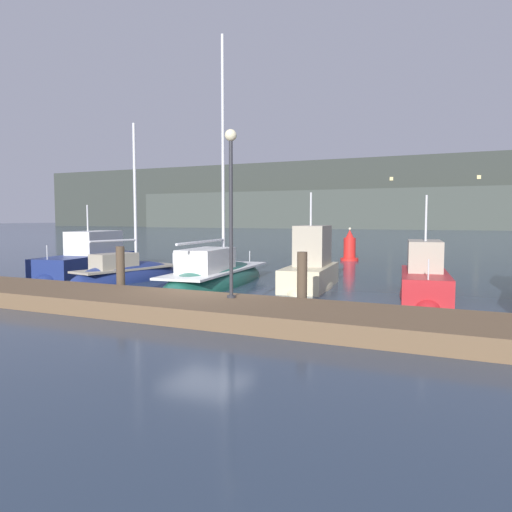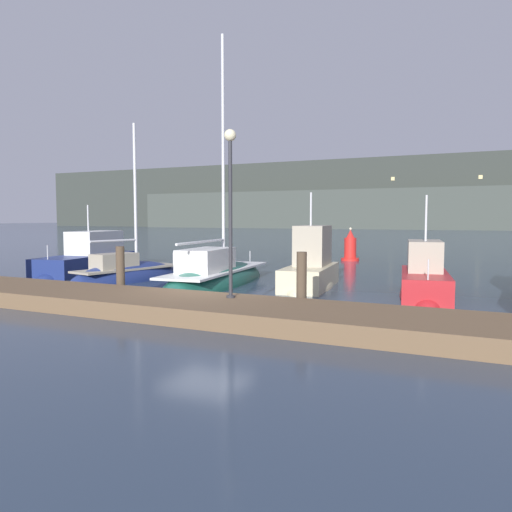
{
  "view_description": "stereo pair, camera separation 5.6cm",
  "coord_description": "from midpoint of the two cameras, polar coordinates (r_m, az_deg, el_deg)",
  "views": [
    {
      "loc": [
        7.75,
        -12.96,
        2.61
      ],
      "look_at": [
        0.0,
        3.61,
        1.2
      ],
      "focal_mm": 35.0,
      "sensor_mm": 36.0,
      "label": 1
    },
    {
      "loc": [
        7.8,
        -12.94,
        2.61
      ],
      "look_at": [
        0.0,
        3.61,
        1.2
      ],
      "focal_mm": 35.0,
      "sensor_mm": 36.0,
      "label": 2
    }
  ],
  "objects": [
    {
      "name": "ground_plane",
      "position": [
        15.33,
        -5.69,
        -5.42
      ],
      "size": [
        400.0,
        400.0,
        0.0
      ],
      "primitive_type": "plane",
      "color": "#2D3D51"
    },
    {
      "name": "dock",
      "position": [
        13.81,
        -9.53,
        -5.59
      ],
      "size": [
        25.3,
        2.8,
        0.45
      ],
      "primitive_type": "cube",
      "color": "brown",
      "rests_on": "ground"
    },
    {
      "name": "mooring_pile_1",
      "position": [
        16.93,
        -15.14,
        -1.75
      ],
      "size": [
        0.28,
        0.28,
        1.68
      ],
      "primitive_type": "cylinder",
      "color": "#4C3D2D",
      "rests_on": "ground"
    },
    {
      "name": "mooring_pile_2",
      "position": [
        13.74,
        5.34,
        -3.02
      ],
      "size": [
        0.28,
        0.28,
        1.68
      ],
      "primitive_type": "cylinder",
      "color": "#4C3D2D",
      "rests_on": "ground"
    },
    {
      "name": "motorboat_berth_1",
      "position": [
        25.2,
        -18.51,
        -0.99
      ],
      "size": [
        3.25,
        7.1,
        3.83
      ],
      "color": "navy",
      "rests_on": "ground"
    },
    {
      "name": "sailboat_berth_2",
      "position": [
        21.21,
        -14.41,
        -2.54
      ],
      "size": [
        2.6,
        5.77,
        7.29
      ],
      "color": "navy",
      "rests_on": "ground"
    },
    {
      "name": "sailboat_berth_3",
      "position": [
        19.58,
        -4.48,
        -2.89
      ],
      "size": [
        3.06,
        8.48,
        10.6
      ],
      "color": "#195647",
      "rests_on": "ground"
    },
    {
      "name": "motorboat_berth_4",
      "position": [
        18.76,
        6.32,
        -2.27
      ],
      "size": [
        2.15,
        4.69,
        4.1
      ],
      "color": "beige",
      "rests_on": "ground"
    },
    {
      "name": "motorboat_berth_5",
      "position": [
        17.51,
        18.77,
        -3.36
      ],
      "size": [
        2.35,
        5.33,
        3.96
      ],
      "color": "red",
      "rests_on": "ground"
    },
    {
      "name": "channel_buoy",
      "position": [
        30.85,
        10.77,
        0.88
      ],
      "size": [
        1.09,
        1.09,
        2.02
      ],
      "color": "red",
      "rests_on": "ground"
    },
    {
      "name": "dock_lamppost",
      "position": [
        13.4,
        -2.83,
        7.84
      ],
      "size": [
        0.32,
        0.32,
        4.49
      ],
      "color": "#2D2D33",
      "rests_on": "dock"
    },
    {
      "name": "hillside_backdrop",
      "position": [
        125.93,
        21.34,
        6.45
      ],
      "size": [
        240.0,
        23.0,
        16.88
      ],
      "color": "#333833",
      "rests_on": "ground"
    }
  ]
}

